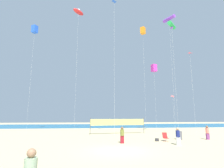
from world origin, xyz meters
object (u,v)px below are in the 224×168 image
at_px(beach_handbag, 157,140).
at_px(kite_orange_box, 143,31).
at_px(kite_pink_diamond, 173,96).
at_px(kite_red_inflatable, 78,12).
at_px(volleyball_net, 118,123).
at_px(kite_magenta_box, 154,68).
at_px(kite_green_tube, 172,25).
at_px(beachgoer_coral_shirt, 207,132).
at_px(kite_blue_diamond, 114,4).
at_px(kite_violet_tube, 169,19).
at_px(folding_beach_chair, 165,137).
at_px(trash_barrel, 179,135).
at_px(kite_blue_box, 35,29).
at_px(beachgoer_navy_shirt, 178,136).
at_px(kite_red_diamond, 190,55).
at_px(beachgoer_olive_shirt, 122,134).

bearing_deg(beach_handbag, kite_orange_box, 79.22).
bearing_deg(kite_pink_diamond, kite_red_inflatable, -169.96).
relative_size(volleyball_net, beach_handbag, 22.49).
xyz_separation_m(kite_magenta_box, kite_green_tube, (0.29, -7.90, 4.64)).
relative_size(beachgoer_coral_shirt, kite_pink_diamond, 0.23).
bearing_deg(kite_blue_diamond, kite_orange_box, 45.28).
distance_m(beach_handbag, kite_violet_tube, 25.45).
bearing_deg(kite_red_inflatable, folding_beach_chair, -46.95).
bearing_deg(kite_blue_diamond, beachgoer_coral_shirt, -20.92).
bearing_deg(kite_blue_diamond, trash_barrel, -26.84).
relative_size(kite_magenta_box, kite_blue_box, 0.64).
bearing_deg(kite_magenta_box, kite_orange_box, -138.30).
height_order(trash_barrel, kite_blue_box, kite_blue_box).
relative_size(trash_barrel, kite_magenta_box, 0.07).
distance_m(beachgoer_navy_shirt, kite_blue_box, 30.97).
bearing_deg(kite_red_diamond, kite_orange_box, 121.38).
distance_m(beachgoer_olive_shirt, folding_beach_chair, 4.98).
bearing_deg(beachgoer_olive_shirt, kite_blue_diamond, -78.00).
distance_m(beachgoer_olive_shirt, kite_magenta_box, 19.76).
xyz_separation_m(kite_green_tube, kite_pink_diamond, (4.06, 9.82, -9.82)).
relative_size(beachgoer_coral_shirt, kite_orange_box, 0.08).
bearing_deg(beachgoer_navy_shirt, beachgoer_coral_shirt, -40.23).
distance_m(kite_violet_tube, kite_blue_box, 26.06).
distance_m(kite_magenta_box, kite_green_tube, 9.16).
bearing_deg(kite_violet_tube, beachgoer_olive_shirt, -132.39).
height_order(kite_pink_diamond, kite_orange_box, kite_orange_box).
bearing_deg(kite_green_tube, kite_blue_diamond, -176.57).
height_order(beach_handbag, kite_violet_tube, kite_violet_tube).
distance_m(beachgoer_navy_shirt, kite_violet_tube, 25.97).
relative_size(folding_beach_chair, kite_violet_tube, 0.04).
relative_size(kite_violet_tube, kite_orange_box, 1.16).
xyz_separation_m(beach_handbag, kite_blue_box, (-18.18, 13.59, 18.70)).
relative_size(beachgoer_coral_shirt, kite_blue_diamond, 0.08).
height_order(beachgoer_coral_shirt, kite_red_inflatable, kite_red_inflatable).
xyz_separation_m(kite_pink_diamond, kite_violet_tube, (-1.34, -3.29, 14.88)).
height_order(kite_pink_diamond, kite_blue_box, kite_blue_box).
bearing_deg(kite_red_inflatable, beach_handbag, -49.46).
height_order(kite_red_diamond, kite_orange_box, kite_orange_box).
distance_m(kite_green_tube, kite_pink_diamond, 14.47).
bearing_deg(kite_green_tube, kite_orange_box, 117.85).
bearing_deg(kite_pink_diamond, folding_beach_chair, -118.39).
bearing_deg(volleyball_net, kite_violet_tube, 18.19).
xyz_separation_m(kite_violet_tube, kite_blue_box, (-25.86, 1.93, -2.59)).
relative_size(kite_blue_diamond, kite_violet_tube, 0.90).
bearing_deg(beachgoer_coral_shirt, kite_red_diamond, 46.09).
bearing_deg(beach_handbag, kite_violet_tube, 56.61).
xyz_separation_m(kite_red_inflatable, kite_green_tube, (14.87, -6.47, -5.37)).
distance_m(kite_blue_diamond, kite_pink_diamond, 20.82).
xyz_separation_m(beachgoer_olive_shirt, kite_orange_box, (5.96, 11.73, 17.28)).
xyz_separation_m(beachgoer_navy_shirt, volleyball_net, (-4.12, 10.84, 0.79)).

